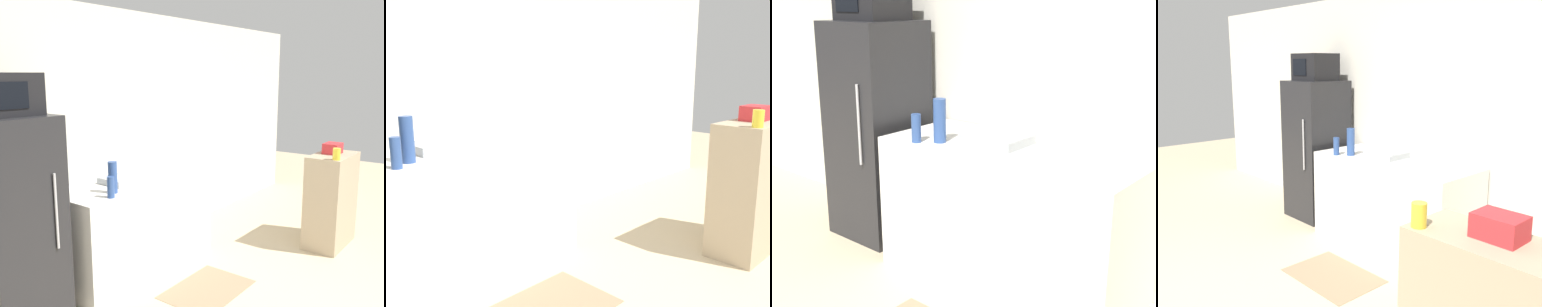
% 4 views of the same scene
% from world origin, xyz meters
% --- Properties ---
extents(wall_back, '(8.00, 0.06, 2.60)m').
position_xyz_m(wall_back, '(0.00, 2.81, 1.30)').
color(wall_back, silver).
rests_on(wall_back, ground_plane).
extents(refrigerator, '(0.60, 0.62, 1.65)m').
position_xyz_m(refrigerator, '(-1.21, 2.42, 0.83)').
color(refrigerator, '#232326').
rests_on(refrigerator, ground_plane).
extents(microwave, '(0.44, 0.38, 0.31)m').
position_xyz_m(microwave, '(-1.21, 2.42, 1.81)').
color(microwave, black).
rests_on(microwave, refrigerator).
extents(counter, '(1.67, 0.71, 0.92)m').
position_xyz_m(counter, '(0.05, 2.40, 0.46)').
color(counter, silver).
rests_on(counter, ground_plane).
extents(sink_basin, '(0.38, 0.30, 0.06)m').
position_xyz_m(sink_basin, '(-0.07, 2.43, 0.95)').
color(sink_basin, '#9EA3A8').
rests_on(sink_basin, counter).
extents(bottle_tall, '(0.08, 0.08, 0.28)m').
position_xyz_m(bottle_tall, '(-0.38, 2.22, 1.06)').
color(bottle_tall, '#2D4C8C').
rests_on(bottle_tall, counter).
extents(bottle_short, '(0.06, 0.06, 0.18)m').
position_xyz_m(bottle_short, '(-0.50, 2.12, 1.01)').
color(bottle_short, '#2D4C8C').
rests_on(bottle_short, counter).
extents(shelf_cabinet, '(0.73, 0.39, 1.06)m').
position_xyz_m(shelf_cabinet, '(1.85, 1.04, 0.53)').
color(shelf_cabinet, tan).
rests_on(shelf_cabinet, ground_plane).
extents(basket, '(0.23, 0.17, 0.12)m').
position_xyz_m(basket, '(1.90, 1.07, 1.12)').
color(basket, red).
rests_on(basket, shelf_cabinet).
extents(jar, '(0.08, 0.08, 0.13)m').
position_xyz_m(jar, '(1.55, 0.91, 1.12)').
color(jar, yellow).
rests_on(jar, shelf_cabinet).
extents(kitchen_rug, '(0.82, 0.57, 0.01)m').
position_xyz_m(kitchen_rug, '(0.12, 1.55, 0.00)').
color(kitchen_rug, '#937A5B').
rests_on(kitchen_rug, ground_plane).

